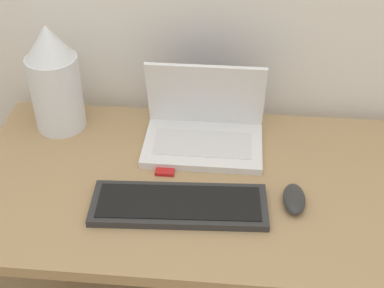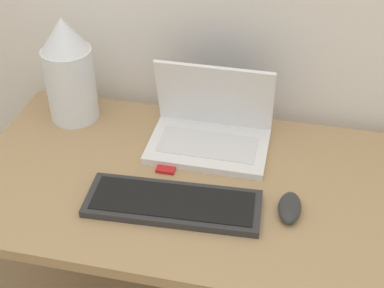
% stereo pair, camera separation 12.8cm
% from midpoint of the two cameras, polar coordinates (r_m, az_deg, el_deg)
% --- Properties ---
extents(desk, '(1.15, 0.62, 0.74)m').
position_cam_midpoint_polar(desk, '(1.40, 3.24, -7.39)').
color(desk, tan).
rests_on(desk, ground_plane).
extents(laptop, '(0.31, 0.21, 0.22)m').
position_cam_midpoint_polar(laptop, '(1.42, 4.59, 1.59)').
color(laptop, white).
rests_on(laptop, desk).
extents(keyboard, '(0.42, 0.16, 0.02)m').
position_cam_midpoint_polar(keyboard, '(1.25, 0.90, -6.48)').
color(keyboard, '#2D2D2D').
rests_on(keyboard, desk).
extents(mouse, '(0.05, 0.10, 0.03)m').
position_cam_midpoint_polar(mouse, '(1.27, 13.27, -6.74)').
color(mouse, '#2D2D2D').
rests_on(mouse, desk).
extents(vase, '(0.14, 0.14, 0.30)m').
position_cam_midpoint_polar(vase, '(1.50, -10.64, 7.58)').
color(vase, white).
rests_on(vase, desk).
extents(mp3_player, '(0.05, 0.06, 0.01)m').
position_cam_midpoint_polar(mp3_player, '(1.36, 0.02, -2.43)').
color(mp3_player, red).
rests_on(mp3_player, desk).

